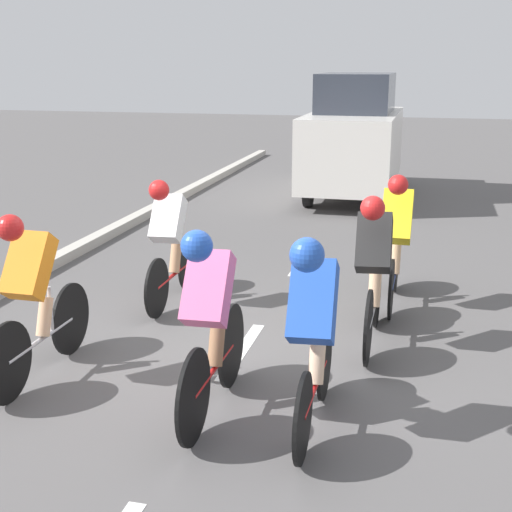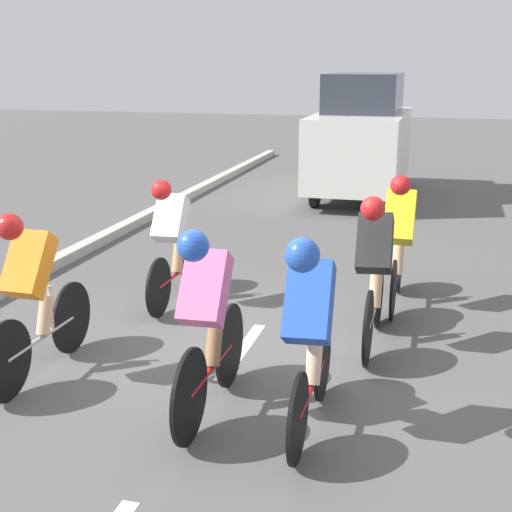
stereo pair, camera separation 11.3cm
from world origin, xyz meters
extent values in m
plane|color=#565454|center=(0.00, 0.00, 0.00)|extent=(60.00, 60.00, 0.00)
cube|color=white|center=(0.00, -0.18, 0.00)|extent=(0.12, 1.40, 0.01)
cube|color=white|center=(0.00, -3.38, 0.00)|extent=(0.12, 1.40, 0.01)
cylinder|color=black|center=(-0.11, 0.54, 0.36)|extent=(0.03, 0.71, 0.71)
cylinder|color=black|center=(-0.11, 1.52, 0.36)|extent=(0.03, 0.71, 0.71)
cylinder|color=red|center=(-0.11, 1.03, 0.36)|extent=(0.04, 0.99, 0.04)
cylinder|color=red|center=(-0.11, 0.86, 0.57)|extent=(0.04, 0.04, 0.42)
cylinder|color=#1999D8|center=(-0.11, 0.98, 0.46)|extent=(0.07, 0.07, 0.16)
cylinder|color=#9E704C|center=(-0.11, 0.96, 0.54)|extent=(0.12, 0.23, 0.36)
cube|color=pink|center=(-0.10, 1.13, 1.05)|extent=(0.33, 0.48, 0.57)
sphere|color=blue|center=(-0.10, 1.35, 1.43)|extent=(0.23, 0.23, 0.23)
cylinder|color=black|center=(1.12, -1.89, 0.33)|extent=(0.03, 0.65, 0.65)
cylinder|color=black|center=(1.12, -0.87, 0.33)|extent=(0.03, 0.65, 0.65)
cylinder|color=red|center=(1.12, -1.38, 0.33)|extent=(0.04, 1.02, 0.04)
cylinder|color=red|center=(1.12, -1.56, 0.54)|extent=(0.04, 0.04, 0.42)
cylinder|color=white|center=(1.12, -1.43, 0.43)|extent=(0.07, 0.07, 0.16)
cylinder|color=tan|center=(1.12, -1.45, 0.51)|extent=(0.12, 0.23, 0.36)
cube|color=white|center=(1.12, -1.28, 1.00)|extent=(0.33, 0.46, 0.54)
sphere|color=red|center=(1.13, -1.06, 1.36)|extent=(0.22, 0.22, 0.22)
cylinder|color=black|center=(-1.19, -1.18, 0.35)|extent=(0.03, 0.70, 0.70)
cylinder|color=black|center=(-1.19, -0.17, 0.35)|extent=(0.03, 0.70, 0.70)
cylinder|color=#B7B7BC|center=(-1.19, -0.68, 0.35)|extent=(0.04, 1.01, 0.04)
cylinder|color=#B7B7BC|center=(-1.19, -0.85, 0.56)|extent=(0.04, 0.04, 0.42)
cylinder|color=yellow|center=(-1.19, -0.73, 0.45)|extent=(0.07, 0.07, 0.16)
cylinder|color=#DBAD84|center=(-1.19, -0.75, 0.53)|extent=(0.12, 0.23, 0.36)
cube|color=black|center=(-1.18, -0.58, 1.04)|extent=(0.34, 0.48, 0.57)
sphere|color=red|center=(-1.17, -0.36, 1.41)|extent=(0.22, 0.22, 0.22)
cylinder|color=black|center=(-0.91, 0.59, 0.32)|extent=(0.03, 0.64, 0.64)
cylinder|color=black|center=(-0.91, 1.58, 0.32)|extent=(0.03, 0.64, 0.64)
cylinder|color=red|center=(-0.91, 1.08, 0.32)|extent=(0.04, 0.99, 0.04)
cylinder|color=red|center=(-0.91, 0.91, 0.53)|extent=(0.04, 0.04, 0.42)
cylinder|color=yellow|center=(-0.91, 1.03, 0.42)|extent=(0.07, 0.07, 0.16)
cylinder|color=beige|center=(-0.91, 1.01, 0.50)|extent=(0.12, 0.23, 0.36)
cube|color=blue|center=(-0.90, 1.18, 1.03)|extent=(0.34, 0.50, 0.60)
sphere|color=blue|center=(-0.89, 1.40, 1.43)|extent=(0.24, 0.24, 0.24)
cylinder|color=black|center=(1.55, 0.23, 0.34)|extent=(0.03, 0.68, 0.68)
cylinder|color=black|center=(1.55, 1.28, 0.34)|extent=(0.03, 0.68, 0.68)
cylinder|color=#B7B7BC|center=(1.55, 0.75, 0.34)|extent=(0.04, 1.05, 0.04)
cylinder|color=#B7B7BC|center=(1.55, 0.57, 0.55)|extent=(0.04, 0.04, 0.42)
cylinder|color=#1999D8|center=(1.55, 0.70, 0.44)|extent=(0.07, 0.07, 0.16)
cylinder|color=#DBAD84|center=(1.55, 0.68, 0.52)|extent=(0.12, 0.23, 0.36)
cube|color=orange|center=(1.54, 0.85, 1.03)|extent=(0.32, 0.48, 0.57)
sphere|color=red|center=(1.54, 1.07, 1.41)|extent=(0.22, 0.22, 0.22)
cylinder|color=black|center=(-1.32, -2.42, 0.33)|extent=(0.03, 0.65, 0.65)
cylinder|color=black|center=(-1.32, -1.43, 0.33)|extent=(0.03, 0.65, 0.65)
cylinder|color=navy|center=(-1.32, -1.92, 0.33)|extent=(0.04, 0.99, 0.04)
cylinder|color=navy|center=(-1.32, -2.10, 0.54)|extent=(0.04, 0.04, 0.42)
cylinder|color=yellow|center=(-1.32, -1.97, 0.43)|extent=(0.07, 0.07, 0.16)
cylinder|color=#DBAD84|center=(-1.32, -2.00, 0.51)|extent=(0.12, 0.23, 0.36)
cube|color=yellow|center=(-1.32, -1.82, 1.04)|extent=(0.33, 0.50, 0.59)
sphere|color=red|center=(-1.32, -1.60, 1.42)|extent=(0.21, 0.21, 0.21)
cylinder|color=black|center=(-0.78, -7.18, 0.32)|extent=(0.14, 0.64, 0.64)
cylinder|color=black|center=(0.58, -7.18, 0.32)|extent=(0.14, 0.64, 0.64)
cylinder|color=black|center=(-0.78, -9.72, 0.32)|extent=(0.14, 0.64, 0.64)
cylinder|color=black|center=(0.58, -9.72, 0.32)|extent=(0.14, 0.64, 0.64)
cube|color=silver|center=(-0.10, -8.45, 1.00)|extent=(1.70, 4.09, 1.36)
cube|color=#2D333D|center=(-0.10, -8.66, 2.06)|extent=(1.39, 2.25, 0.75)
camera|label=1|loc=(-1.66, 5.91, 2.68)|focal=50.00mm
camera|label=2|loc=(-1.76, 5.88, 2.68)|focal=50.00mm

